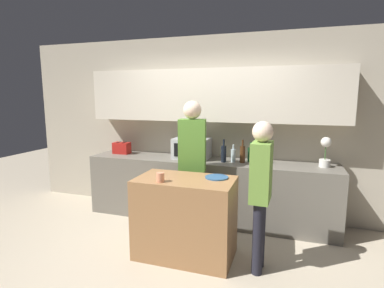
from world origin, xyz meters
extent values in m
plane|color=#BCAD93|center=(0.00, 0.00, 0.00)|extent=(14.00, 14.00, 0.00)
cube|color=#B2A893|center=(0.00, 1.74, 1.35)|extent=(6.40, 0.08, 2.70)
cube|color=beige|center=(0.00, 1.54, 1.83)|extent=(3.74, 0.32, 0.75)
cube|color=#6B665B|center=(0.00, 1.39, 0.45)|extent=(3.60, 0.62, 0.90)
cube|color=#996B42|center=(0.03, 0.31, 0.46)|extent=(1.09, 0.62, 0.91)
cube|color=#B7BABC|center=(-0.26, 1.44, 1.05)|extent=(0.52, 0.38, 0.30)
cube|color=black|center=(-0.31, 1.25, 1.05)|extent=(0.31, 0.01, 0.19)
cube|color=#B21E19|center=(-1.45, 1.44, 0.99)|extent=(0.26, 0.16, 0.18)
cube|color=black|center=(-1.50, 1.44, 1.08)|extent=(0.02, 0.11, 0.01)
cube|color=black|center=(-1.40, 1.44, 1.08)|extent=(0.02, 0.11, 0.01)
cylinder|color=silver|center=(1.56, 1.44, 0.95)|extent=(0.14, 0.14, 0.10)
cylinder|color=#38662D|center=(1.56, 1.44, 1.09)|extent=(0.01, 0.01, 0.18)
sphere|color=silver|center=(1.56, 1.44, 1.23)|extent=(0.13, 0.13, 0.13)
cylinder|color=black|center=(0.25, 1.33, 1.01)|extent=(0.08, 0.08, 0.23)
cylinder|color=black|center=(0.25, 1.33, 1.17)|extent=(0.03, 0.03, 0.09)
cylinder|color=silver|center=(0.37, 1.37, 0.99)|extent=(0.07, 0.07, 0.18)
cylinder|color=silver|center=(0.37, 1.37, 1.11)|extent=(0.02, 0.02, 0.07)
cylinder|color=#472814|center=(0.50, 1.37, 1.01)|extent=(0.07, 0.07, 0.23)
cylinder|color=#472814|center=(0.50, 1.37, 1.18)|extent=(0.03, 0.03, 0.09)
cylinder|color=#194723|center=(0.60, 1.48, 1.00)|extent=(0.08, 0.08, 0.20)
cylinder|color=#194723|center=(0.60, 1.48, 1.14)|extent=(0.03, 0.03, 0.08)
cylinder|color=maroon|center=(0.74, 1.39, 0.98)|extent=(0.07, 0.07, 0.17)
cylinder|color=maroon|center=(0.74, 1.39, 1.11)|extent=(0.02, 0.02, 0.07)
cylinder|color=#2D5684|center=(0.36, 0.44, 0.92)|extent=(0.26, 0.26, 0.01)
cylinder|color=#E48F68|center=(-0.17, 0.11, 0.96)|extent=(0.09, 0.09, 0.10)
cylinder|color=black|center=(0.85, 0.20, 0.38)|extent=(0.11, 0.11, 0.76)
cylinder|color=black|center=(0.86, 0.36, 0.38)|extent=(0.11, 0.11, 0.76)
cube|color=olive|center=(0.86, 0.28, 1.06)|extent=(0.20, 0.35, 0.60)
sphere|color=beige|center=(0.86, 0.28, 1.47)|extent=(0.21, 0.21, 0.21)
cylinder|color=black|center=(0.01, 0.89, 0.43)|extent=(0.11, 0.11, 0.85)
cylinder|color=black|center=(-0.15, 0.86, 0.43)|extent=(0.11, 0.11, 0.85)
cube|color=#598F33|center=(-0.07, 0.88, 1.19)|extent=(0.37, 0.25, 0.67)
sphere|color=beige|center=(-0.07, 0.88, 1.64)|extent=(0.23, 0.23, 0.23)
camera|label=1|loc=(1.10, -2.72, 1.82)|focal=28.00mm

